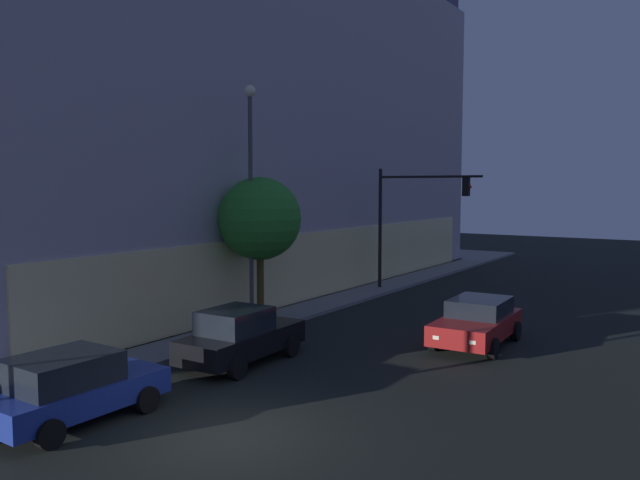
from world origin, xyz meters
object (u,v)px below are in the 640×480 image
traffic_light_far_corner (412,208)px  car_red (477,321)px  modern_building (111,104)px  car_black (240,336)px  street_lamp_sidewalk (251,178)px  sidewalk_tree (260,219)px  car_blue (71,387)px

traffic_light_far_corner → car_red: (-8.42, -6.39, -3.52)m
car_red → modern_building: bearing=78.7°
car_black → street_lamp_sidewalk: bearing=35.4°
street_lamp_sidewalk → sidewalk_tree: street_lamp_sidewalk is taller
traffic_light_far_corner → sidewalk_tree: bearing=170.5°
sidewalk_tree → car_red: sidewalk_tree is taller
modern_building → car_blue: modern_building is taller
car_blue → car_black: car_black is taller
car_blue → car_black: 5.70m
traffic_light_far_corner → street_lamp_sidewalk: street_lamp_sidewalk is taller
sidewalk_tree → street_lamp_sidewalk: bearing=-171.6°
car_blue → car_black: size_ratio=0.91×
sidewalk_tree → car_black: (-4.50, -2.84, -3.28)m
sidewalk_tree → car_blue: (-10.20, -2.67, -3.32)m
modern_building → car_blue: bearing=-130.6°
modern_building → street_lamp_sidewalk: size_ratio=4.04×
traffic_light_far_corner → sidewalk_tree: traffic_light_far_corner is taller
traffic_light_far_corner → car_red: bearing=-142.8°
sidewalk_tree → car_black: size_ratio=1.25×
car_blue → car_red: (11.85, -5.41, -0.01)m
modern_building → sidewalk_tree: 19.37m
sidewalk_tree → car_red: (1.65, -8.08, -3.33)m
car_black → traffic_light_far_corner: bearing=4.5°
traffic_light_far_corner → street_lamp_sidewalk: bearing=171.6°
car_red → street_lamp_sidewalk: bearing=106.1°
street_lamp_sidewalk → sidewalk_tree: size_ratio=1.60×
modern_building → traffic_light_far_corner: modern_building is taller
car_red → car_black: bearing=139.6°
modern_building → street_lamp_sidewalk: bearing=-113.2°
modern_building → car_black: size_ratio=8.08×
traffic_light_far_corner → car_blue: traffic_light_far_corner is taller
sidewalk_tree → car_red: 8.89m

